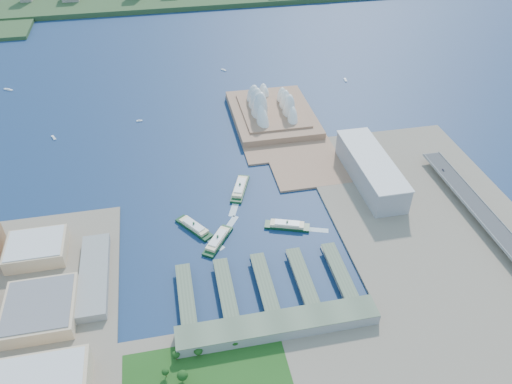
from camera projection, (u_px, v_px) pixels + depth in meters
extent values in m
plane|color=#10294B|center=(239.00, 241.00, 594.24)|extent=(3000.00, 3000.00, 0.00)
cube|color=gray|center=(445.00, 241.00, 592.38)|extent=(240.00, 500.00, 3.00)
cube|color=#976E52|center=(277.00, 123.00, 811.50)|extent=(135.00, 220.00, 3.00)
cube|color=gray|center=(371.00, 170.00, 674.28)|extent=(45.00, 155.00, 35.00)
cube|color=gray|center=(278.00, 325.00, 486.58)|extent=(200.00, 28.00, 12.00)
imported|color=slate|center=(443.00, 170.00, 682.72)|extent=(2.00, 4.92, 1.43)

